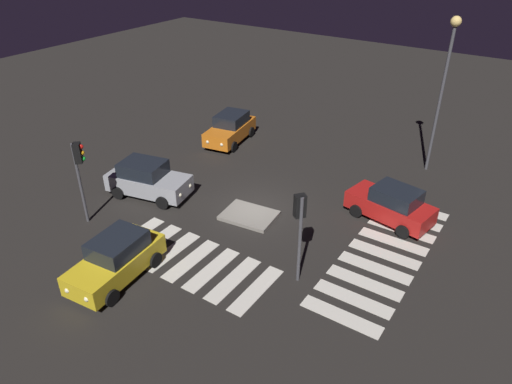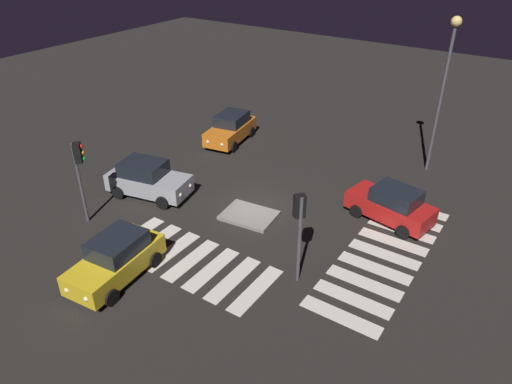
% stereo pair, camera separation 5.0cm
% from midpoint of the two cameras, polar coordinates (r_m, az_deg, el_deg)
% --- Properties ---
extents(ground_plane, '(80.00, 80.00, 0.00)m').
position_cam_midpoint_polar(ground_plane, '(24.43, 0.06, -2.03)').
color(ground_plane, black).
extents(traffic_island, '(2.82, 2.24, 0.18)m').
position_cam_midpoint_polar(traffic_island, '(23.72, -0.79, -2.86)').
color(traffic_island, gray).
rests_on(traffic_island, ground).
extents(car_red, '(4.44, 2.58, 1.84)m').
position_cam_midpoint_polar(car_red, '(23.99, 16.14, -1.49)').
color(car_red, red).
rests_on(car_red, ground).
extents(car_orange, '(2.59, 4.57, 1.90)m').
position_cam_midpoint_polar(car_orange, '(31.71, -3.05, 7.72)').
color(car_orange, orange).
rests_on(car_orange, ground).
extents(car_silver, '(4.72, 2.79, 1.95)m').
position_cam_midpoint_polar(car_silver, '(25.85, -12.94, 1.52)').
color(car_silver, '#9EA0A5').
rests_on(car_silver, ground).
extents(car_yellow, '(2.36, 4.46, 1.89)m').
position_cam_midpoint_polar(car_yellow, '(20.34, -16.54, -7.78)').
color(car_yellow, gold).
rests_on(car_yellow, ground).
extents(traffic_light_east, '(0.53, 0.54, 3.99)m').
position_cam_midpoint_polar(traffic_light_east, '(18.31, 5.36, -3.04)').
color(traffic_light_east, '#47474C').
rests_on(traffic_light_east, ground).
extents(traffic_light_south, '(0.53, 0.54, 4.21)m').
position_cam_midpoint_polar(traffic_light_south, '(23.38, -20.60, 3.28)').
color(traffic_light_south, '#47474C').
rests_on(traffic_light_south, ground).
extents(street_lamp, '(0.56, 0.56, 8.78)m').
position_cam_midpoint_polar(street_lamp, '(28.10, 22.11, 13.29)').
color(street_lamp, '#47474C').
rests_on(street_lamp, ground).
extents(crosswalk_near, '(7.60, 3.20, 0.02)m').
position_cam_midpoint_polar(crosswalk_near, '(21.12, -7.82, -8.19)').
color(crosswalk_near, silver).
rests_on(crosswalk_near, ground).
extents(crosswalk_side, '(3.20, 9.90, 0.02)m').
position_cam_midpoint_polar(crosswalk_side, '(22.03, 15.36, -7.29)').
color(crosswalk_side, silver).
rests_on(crosswalk_side, ground).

